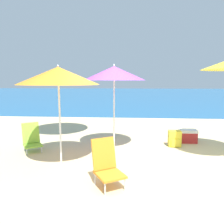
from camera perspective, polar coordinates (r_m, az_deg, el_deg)
ground_plane at (r=4.74m, az=5.79°, el=-14.09°), size 60.00×60.00×0.00m
sea_water at (r=30.54m, az=4.54°, el=4.82°), size 60.00×40.00×0.01m
beach_umbrella_orange at (r=4.68m, az=-13.86°, el=9.16°), size 1.71×1.71×2.12m
beach_umbrella_blue at (r=7.40m, az=-13.71°, el=8.80°), size 2.10×2.10×2.09m
beach_umbrella_purple at (r=5.57m, az=0.56°, el=10.07°), size 1.59×1.59×2.20m
beach_chair_lime at (r=6.01m, az=-20.24°, el=-6.48°), size 0.62×0.63×0.72m
beach_chair_orange at (r=3.86m, az=-1.43°, el=-13.32°), size 0.65×0.70×0.80m
backpack_yellow at (r=6.27m, az=16.04°, el=-6.72°), size 0.33×0.27×0.44m
cooler_box at (r=6.80m, az=19.24°, el=-5.93°), size 0.49×0.33×0.38m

